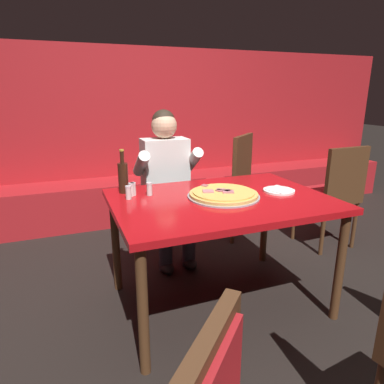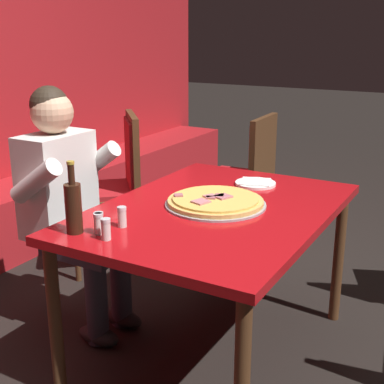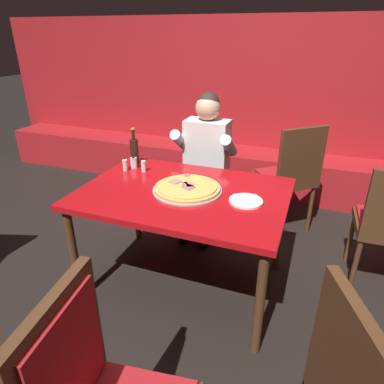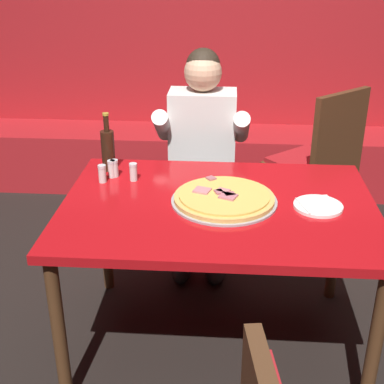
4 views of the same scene
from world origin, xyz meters
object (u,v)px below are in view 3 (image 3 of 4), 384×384
(main_dining_table, at_px, (183,201))
(dining_chair_side_aisle, at_px, (291,172))
(shaker_black_pepper, at_px, (144,167))
(shaker_red_pepper_flakes, at_px, (135,163))
(shaker_parmesan, at_px, (125,166))
(shaker_oregano, at_px, (133,164))
(beer_bottle, at_px, (134,151))
(pizza, at_px, (187,188))
(diner_seated_blue_shirt, at_px, (204,160))
(plate_white_paper, at_px, (246,201))

(main_dining_table, relative_size, dining_chair_side_aisle, 1.34)
(shaker_black_pepper, bearing_deg, main_dining_table, -27.98)
(shaker_red_pepper_flakes, bearing_deg, shaker_parmesan, -122.31)
(main_dining_table, bearing_deg, shaker_oregano, 154.49)
(beer_bottle, bearing_deg, shaker_black_pepper, -40.75)
(pizza, bearing_deg, main_dining_table, -149.64)
(pizza, xyz_separation_m, diner_seated_blue_shirt, (-0.14, 0.75, -0.07))
(pizza, bearing_deg, diner_seated_blue_shirt, 100.57)
(plate_white_paper, bearing_deg, main_dining_table, 178.21)
(beer_bottle, relative_size, shaker_red_pepper_flakes, 3.40)
(plate_white_paper, height_order, shaker_oregano, shaker_oregano)
(beer_bottle, distance_m, diner_seated_blue_shirt, 0.63)
(shaker_parmesan, height_order, dining_chair_side_aisle, dining_chair_side_aisle)
(beer_bottle, bearing_deg, main_dining_table, -31.69)
(plate_white_paper, relative_size, shaker_red_pepper_flakes, 2.44)
(main_dining_table, distance_m, diner_seated_blue_shirt, 0.77)
(plate_white_paper, bearing_deg, shaker_parmesan, 168.42)
(pizza, relative_size, diner_seated_blue_shirt, 0.36)
(shaker_oregano, distance_m, shaker_parmesan, 0.07)
(shaker_parmesan, height_order, diner_seated_blue_shirt, diner_seated_blue_shirt)
(main_dining_table, xyz_separation_m, shaker_parmesan, (-0.55, 0.19, 0.11))
(shaker_red_pepper_flakes, bearing_deg, dining_chair_side_aisle, 34.96)
(main_dining_table, distance_m, plate_white_paper, 0.43)
(plate_white_paper, xyz_separation_m, diner_seated_blue_shirt, (-0.54, 0.78, -0.06))
(pizza, height_order, beer_bottle, beer_bottle)
(beer_bottle, relative_size, diner_seated_blue_shirt, 0.23)
(beer_bottle, relative_size, shaker_parmesan, 3.40)
(shaker_oregano, bearing_deg, diner_seated_blue_shirt, 51.64)
(dining_chair_side_aisle, bearing_deg, plate_white_paper, -99.72)
(main_dining_table, relative_size, shaker_oregano, 15.88)
(shaker_oregano, relative_size, shaker_parmesan, 1.00)
(main_dining_table, relative_size, plate_white_paper, 6.51)
(dining_chair_side_aisle, bearing_deg, beer_bottle, -149.13)
(dining_chair_side_aisle, bearing_deg, shaker_black_pepper, -141.15)
(main_dining_table, bearing_deg, diner_seated_blue_shirt, 98.70)
(shaker_black_pepper, bearing_deg, dining_chair_side_aisle, 38.85)
(pizza, bearing_deg, shaker_oregano, 156.62)
(beer_bottle, height_order, shaker_parmesan, beer_bottle)
(main_dining_table, height_order, diner_seated_blue_shirt, diner_seated_blue_shirt)
(shaker_red_pepper_flakes, xyz_separation_m, diner_seated_blue_shirt, (0.39, 0.50, -0.09))
(shaker_oregano, xyz_separation_m, shaker_black_pepper, (0.11, -0.03, 0.00))
(plate_white_paper, relative_size, beer_bottle, 0.72)
(shaker_red_pepper_flakes, height_order, shaker_oregano, same)
(shaker_red_pepper_flakes, relative_size, diner_seated_blue_shirt, 0.07)
(shaker_red_pepper_flakes, xyz_separation_m, dining_chair_side_aisle, (1.12, 0.78, -0.20))
(shaker_oregano, xyz_separation_m, diner_seated_blue_shirt, (0.41, 0.51, -0.09))
(pizza, height_order, diner_seated_blue_shirt, diner_seated_blue_shirt)
(beer_bottle, distance_m, dining_chair_side_aisle, 1.38)
(shaker_oregano, height_order, diner_seated_blue_shirt, diner_seated_blue_shirt)
(shaker_oregano, relative_size, shaker_black_pepper, 1.00)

